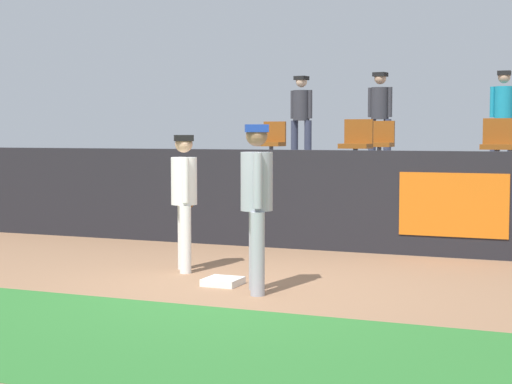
% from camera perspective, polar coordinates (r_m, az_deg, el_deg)
% --- Properties ---
extents(ground_plane, '(60.00, 60.00, 0.00)m').
position_cam_1_polar(ground_plane, '(9.07, -1.47, -6.86)').
color(ground_plane, '#936B4C').
extents(grass_foreground_strip, '(18.00, 2.80, 0.01)m').
position_cam_1_polar(grass_foreground_strip, '(7.05, -9.19, -10.07)').
color(grass_foreground_strip, '#2D722D').
rests_on(grass_foreground_strip, ground_plane).
extents(first_base, '(0.40, 0.40, 0.08)m').
position_cam_1_polar(first_base, '(9.33, -2.34, -6.30)').
color(first_base, white).
rests_on(first_base, ground_plane).
extents(player_fielder_home, '(0.45, 0.56, 1.71)m').
position_cam_1_polar(player_fielder_home, '(10.19, -5.05, -0.06)').
color(player_fielder_home, white).
rests_on(player_fielder_home, ground_plane).
extents(player_runner_visitor, '(0.46, 0.47, 1.83)m').
position_cam_1_polar(player_runner_visitor, '(8.75, 0.05, -0.27)').
color(player_runner_visitor, '#9EA3AD').
rests_on(player_runner_visitor, ground_plane).
extents(field_wall, '(18.00, 0.26, 1.48)m').
position_cam_1_polar(field_wall, '(12.10, 4.97, -0.57)').
color(field_wall, black).
rests_on(field_wall, ground_plane).
extents(bleacher_platform, '(18.00, 4.80, 1.13)m').
position_cam_1_polar(bleacher_platform, '(14.58, 7.93, -0.50)').
color(bleacher_platform, '#59595E').
rests_on(bleacher_platform, ground_plane).
extents(seat_back_center, '(0.48, 0.44, 0.84)m').
position_cam_1_polar(seat_back_center, '(15.18, 8.72, 3.58)').
color(seat_back_center, '#4C4C51').
rests_on(seat_back_center, bleacher_platform).
extents(seat_back_left, '(0.45, 0.44, 0.84)m').
position_cam_1_polar(seat_back_left, '(15.81, 1.17, 3.64)').
color(seat_back_left, '#4C4C51').
rests_on(seat_back_left, bleacher_platform).
extents(seat_back_right, '(0.46, 0.44, 0.84)m').
position_cam_1_polar(seat_back_right, '(14.81, 17.48, 3.43)').
color(seat_back_right, '#4C4C51').
rests_on(seat_back_right, bleacher_platform).
extents(seat_front_center, '(0.48, 0.44, 0.84)m').
position_cam_1_polar(seat_front_center, '(13.42, 7.09, 3.54)').
color(seat_front_center, '#4C4C51').
rests_on(seat_front_center, bleacher_platform).
extents(seat_front_right, '(0.48, 0.44, 0.84)m').
position_cam_1_polar(seat_front_right, '(13.02, 16.62, 3.38)').
color(seat_front_right, '#4C4C51').
rests_on(seat_front_right, bleacher_platform).
extents(spectator_hooded, '(0.50, 0.34, 1.77)m').
position_cam_1_polar(spectator_hooded, '(15.91, 16.99, 5.46)').
color(spectator_hooded, '#33384C').
rests_on(spectator_hooded, bleacher_platform).
extents(spectator_capped, '(0.49, 0.39, 1.77)m').
position_cam_1_polar(spectator_capped, '(16.71, 3.20, 5.57)').
color(spectator_capped, '#33384C').
rests_on(spectator_capped, bleacher_platform).
extents(spectator_casual, '(0.50, 0.39, 1.81)m').
position_cam_1_polar(spectator_casual, '(16.31, 8.70, 5.64)').
color(spectator_casual, '#33384C').
rests_on(spectator_casual, bleacher_platform).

